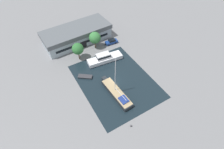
# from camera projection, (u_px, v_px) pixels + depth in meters

# --- Properties ---
(ground_plane) EXTENTS (440.00, 440.00, 0.00)m
(ground_plane) POSITION_uv_depth(u_px,v_px,m) (115.00, 81.00, 52.97)
(ground_plane) COLOR slate
(water_canal) EXTENTS (20.49, 26.39, 0.01)m
(water_canal) POSITION_uv_depth(u_px,v_px,m) (115.00, 81.00, 52.97)
(water_canal) COLOR black
(water_canal) RESTS_ON ground
(warehouse_building) EXTENTS (25.32, 11.60, 5.38)m
(warehouse_building) POSITION_uv_depth(u_px,v_px,m) (77.00, 34.00, 64.70)
(warehouse_building) COLOR #99A8B2
(warehouse_building) RESTS_ON ground
(quay_tree_near_building) EXTENTS (3.85, 3.85, 6.14)m
(quay_tree_near_building) POSITION_uv_depth(u_px,v_px,m) (78.00, 49.00, 56.72)
(quay_tree_near_building) COLOR brown
(quay_tree_near_building) RESTS_ON ground
(quay_tree_by_water) EXTENTS (4.11, 4.11, 6.25)m
(quay_tree_by_water) POSITION_uv_depth(u_px,v_px,m) (95.00, 38.00, 60.86)
(quay_tree_by_water) COLOR brown
(quay_tree_by_water) RESTS_ON ground
(parked_car) EXTENTS (4.72, 2.22, 1.77)m
(parked_car) POSITION_uv_depth(u_px,v_px,m) (112.00, 42.00, 64.81)
(parked_car) COLOR navy
(parked_car) RESTS_ON ground
(sailboat_moored) EXTENTS (3.50, 12.98, 13.41)m
(sailboat_moored) POSITION_uv_depth(u_px,v_px,m) (116.00, 93.00, 48.93)
(sailboat_moored) COLOR #23282D
(sailboat_moored) RESTS_ON water_canal
(motor_cruiser) EXTENTS (12.12, 4.51, 3.17)m
(motor_cruiser) POSITION_uv_depth(u_px,v_px,m) (104.00, 58.00, 58.10)
(motor_cruiser) COLOR white
(motor_cruiser) RESTS_ON water_canal
(small_dinghy) EXTENTS (4.41, 3.86, 0.57)m
(small_dinghy) POSITION_uv_depth(u_px,v_px,m) (85.00, 77.00, 53.74)
(small_dinghy) COLOR #23282D
(small_dinghy) RESTS_ON water_canal
(mooring_bollard) EXTENTS (0.34, 0.34, 0.80)m
(mooring_bollard) POSITION_uv_depth(u_px,v_px,m) (131.00, 126.00, 42.65)
(mooring_bollard) COLOR #47474C
(mooring_bollard) RESTS_ON ground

